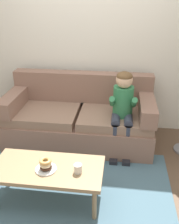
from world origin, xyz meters
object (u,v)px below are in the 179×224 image
(couch, at_px, (80,119))
(person_child, at_px, (123,106))
(donut, at_px, (46,167))
(mug, at_px, (78,168))
(coffee_table, at_px, (48,171))

(couch, xyz_separation_m, person_child, (0.59, -0.21, 0.33))
(couch, distance_m, donut, 1.26)
(couch, height_order, person_child, person_child)
(donut, bearing_deg, couch, 84.11)
(person_child, bearing_deg, couch, 160.88)
(couch, distance_m, person_child, 0.71)
(donut, xyz_separation_m, mug, (0.32, 0.00, 0.01))
(donut, bearing_deg, mug, 0.45)
(couch, xyz_separation_m, mug, (0.19, -1.25, 0.11))
(couch, xyz_separation_m, donut, (-0.13, -1.25, 0.10))
(donut, relative_size, mug, 1.33)
(coffee_table, height_order, mug, mug)
(coffee_table, bearing_deg, person_child, 54.31)
(couch, distance_m, mug, 1.27)
(person_child, height_order, donut, person_child)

